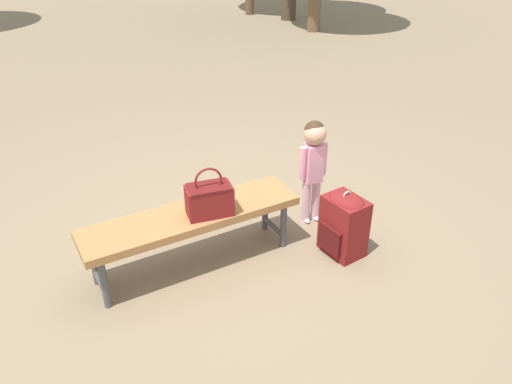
{
  "coord_description": "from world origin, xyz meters",
  "views": [
    {
      "loc": [
        -1.9,
        -2.64,
        2.38
      ],
      "look_at": [
        0.23,
        -0.09,
        0.45
      ],
      "focal_mm": 35.21,
      "sensor_mm": 36.0,
      "label": 1
    }
  ],
  "objects_px": {
    "handbag": "(209,199)",
    "backpack_large": "(344,222)",
    "park_bench": "(192,220)",
    "child_standing": "(313,157)"
  },
  "relations": [
    {
      "from": "handbag",
      "to": "backpack_large",
      "type": "xyz_separation_m",
      "value": [
        0.87,
        -0.52,
        -0.31
      ]
    },
    {
      "from": "park_bench",
      "to": "handbag",
      "type": "xyz_separation_m",
      "value": [
        0.1,
        -0.09,
        0.18
      ]
    },
    {
      "from": "park_bench",
      "to": "backpack_large",
      "type": "relative_size",
      "value": 3.03
    },
    {
      "from": "handbag",
      "to": "child_standing",
      "type": "xyz_separation_m",
      "value": [
        1.0,
        -0.04,
        0.03
      ]
    },
    {
      "from": "park_bench",
      "to": "child_standing",
      "type": "distance_m",
      "value": 1.13
    },
    {
      "from": "park_bench",
      "to": "backpack_large",
      "type": "distance_m",
      "value": 1.15
    },
    {
      "from": "handbag",
      "to": "child_standing",
      "type": "bearing_deg",
      "value": -2.02
    },
    {
      "from": "handbag",
      "to": "backpack_large",
      "type": "distance_m",
      "value": 1.05
    },
    {
      "from": "handbag",
      "to": "park_bench",
      "type": "bearing_deg",
      "value": 136.53
    },
    {
      "from": "child_standing",
      "to": "backpack_large",
      "type": "bearing_deg",
      "value": -105.66
    }
  ]
}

